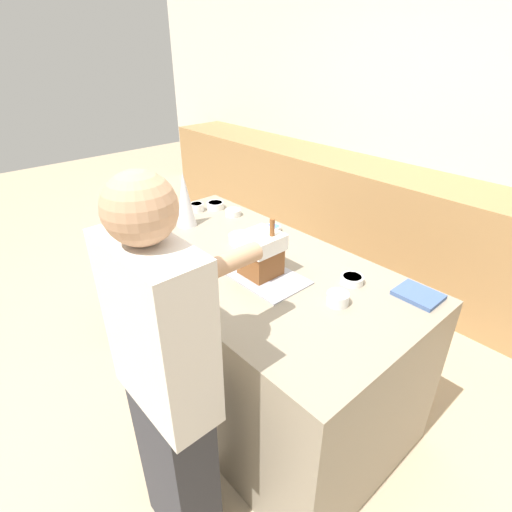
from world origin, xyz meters
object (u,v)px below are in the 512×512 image
at_px(baking_tray, 261,274).
at_px(candy_bowl_beside_tree, 352,279).
at_px(person, 168,387).
at_px(gingerbread_house, 261,253).
at_px(candy_bowl_far_right, 240,238).
at_px(candy_bowl_near_tray_right, 338,298).
at_px(cookbook, 418,295).
at_px(candy_bowl_front_corner, 233,212).
at_px(candy_bowl_behind_tray, 273,228).
at_px(candy_bowl_center_rear, 215,205).
at_px(candy_bowl_far_left, 197,207).
at_px(decorative_tree, 185,199).

distance_m(baking_tray, candy_bowl_beside_tree, 0.43).
bearing_deg(person, gingerbread_house, 111.10).
bearing_deg(candy_bowl_beside_tree, candy_bowl_far_right, -169.83).
relative_size(candy_bowl_near_tray_right, candy_bowl_beside_tree, 0.90).
bearing_deg(baking_tray, cookbook, 33.00).
relative_size(candy_bowl_near_tray_right, candy_bowl_front_corner, 0.97).
relative_size(cookbook, person, 0.12).
bearing_deg(baking_tray, candy_bowl_behind_tray, 129.07).
bearing_deg(candy_bowl_center_rear, candy_bowl_front_corner, 3.91).
distance_m(candy_bowl_near_tray_right, cookbook, 0.37).
bearing_deg(candy_bowl_beside_tree, baking_tray, -142.04).
bearing_deg(cookbook, candy_bowl_far_right, -165.17).
xyz_separation_m(baking_tray, candy_bowl_beside_tree, (0.34, 0.27, 0.02)).
xyz_separation_m(baking_tray, person, (0.26, -0.68, -0.07)).
height_order(candy_bowl_far_left, cookbook, candy_bowl_far_left).
height_order(candy_bowl_behind_tray, cookbook, candy_bowl_behind_tray).
bearing_deg(baking_tray, candy_bowl_beside_tree, 37.96).
height_order(candy_bowl_front_corner, candy_bowl_beside_tree, candy_bowl_front_corner).
height_order(candy_bowl_far_left, candy_bowl_far_right, candy_bowl_far_left).
relative_size(candy_bowl_far_left, candy_bowl_center_rear, 0.80).
xyz_separation_m(gingerbread_house, candy_bowl_behind_tray, (-0.31, 0.39, -0.10)).
bearing_deg(baking_tray, gingerbread_house, 33.26).
bearing_deg(cookbook, person, -107.69).
height_order(decorative_tree, person, person).
bearing_deg(candy_bowl_behind_tray, gingerbread_house, -50.88).
bearing_deg(decorative_tree, cookbook, 14.12).
bearing_deg(candy_bowl_near_tray_right, baking_tray, -168.40).
xyz_separation_m(gingerbread_house, candy_bowl_beside_tree, (0.34, 0.27, -0.10)).
xyz_separation_m(candy_bowl_far_left, candy_bowl_beside_tree, (1.22, 0.03, -0.01)).
xyz_separation_m(candy_bowl_far_right, cookbook, (0.93, 0.25, -0.02)).
bearing_deg(candy_bowl_front_corner, decorative_tree, -103.13).
bearing_deg(candy_bowl_beside_tree, candy_bowl_far_left, -178.40).
relative_size(candy_bowl_far_left, candy_bowl_beside_tree, 0.85).
xyz_separation_m(baking_tray, cookbook, (0.61, 0.39, 0.01)).
bearing_deg(person, candy_bowl_far_right, 125.48).
distance_m(candy_bowl_front_corner, cookbook, 1.27).
relative_size(baking_tray, candy_bowl_center_rear, 4.07).
xyz_separation_m(candy_bowl_far_right, candy_bowl_beside_tree, (0.67, 0.12, -0.01)).
height_order(decorative_tree, cookbook, decorative_tree).
bearing_deg(candy_bowl_far_right, gingerbread_house, -24.10).
relative_size(candy_bowl_far_right, candy_bowl_behind_tray, 1.43).
relative_size(candy_bowl_center_rear, cookbook, 0.59).
bearing_deg(cookbook, baking_tray, -147.00).
relative_size(baking_tray, candy_bowl_behind_tray, 5.00).
xyz_separation_m(gingerbread_house, candy_bowl_far_left, (-0.88, 0.23, -0.09)).
bearing_deg(candy_bowl_center_rear, candy_bowl_behind_tray, 4.00).
bearing_deg(candy_bowl_far_right, candy_bowl_far_left, 171.18).
height_order(candy_bowl_far_right, person, person).
height_order(baking_tray, candy_bowl_front_corner, candy_bowl_front_corner).
distance_m(cookbook, person, 1.13).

